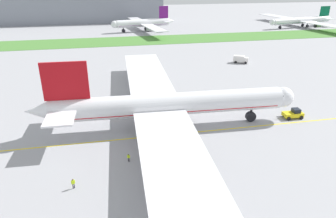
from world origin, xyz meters
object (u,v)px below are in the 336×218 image
airliner_foreground (165,105)px  parked_airliner_far_centre (144,23)px  ground_crew_wingwalker_port (73,183)px  ground_crew_marshaller_front (129,157)px  parked_airliner_far_right (303,20)px  service_truck_baggage_loader (241,59)px  pushback_tug (293,114)px

airliner_foreground → parked_airliner_far_centre: bearing=84.6°
ground_crew_wingwalker_port → ground_crew_marshaller_front: ground_crew_wingwalker_port is taller
airliner_foreground → parked_airliner_far_right: 165.71m
ground_crew_marshaller_front → parked_airliner_far_right: size_ratio=0.02×
parked_airliner_far_centre → parked_airliner_far_right: bearing=-2.8°
airliner_foreground → parked_airliner_far_right: airliner_foreground is taller
ground_crew_wingwalker_port → ground_crew_marshaller_front: (9.20, 5.95, -0.12)m
parked_airliner_far_centre → airliner_foreground: bearing=-95.4°
parked_airliner_far_centre → parked_airliner_far_right: 101.33m
airliner_foreground → service_truck_baggage_loader: size_ratio=16.12×
ground_crew_wingwalker_port → service_truck_baggage_loader: bearing=49.0°
parked_airliner_far_centre → ground_crew_wingwalker_port: bearing=-101.8°
parked_airliner_far_centre → parked_airliner_far_right: (101.21, -4.88, -0.55)m
airliner_foreground → ground_crew_wingwalker_port: airliner_foreground is taller
pushback_tug → ground_crew_marshaller_front: (-39.65, -10.89, -0.10)m
airliner_foreground → parked_airliner_far_right: size_ratio=1.16×
pushback_tug → parked_airliner_far_centre: (-18.74, 127.26, 3.69)m
service_truck_baggage_loader → parked_airliner_far_centre: parked_airliner_far_centre is taller
ground_crew_marshaller_front → parked_airliner_far_right: (122.12, 133.27, 3.24)m
pushback_tug → service_truck_baggage_loader: service_truck_baggage_loader is taller
ground_crew_marshaller_front → parked_airliner_far_centre: (20.91, 138.15, 3.80)m
ground_crew_marshaller_front → parked_airliner_far_centre: 139.78m
service_truck_baggage_loader → parked_airliner_far_right: bearing=44.7°
airliner_foreground → pushback_tug: bearing=-2.3°
service_truck_baggage_loader → ground_crew_marshaller_front: bearing=-128.7°
ground_crew_marshaller_front → airliner_foreground: bearing=53.1°
airliner_foreground → ground_crew_wingwalker_port: size_ratio=53.75×
airliner_foreground → service_truck_baggage_loader: (38.67, 47.55, -3.83)m
ground_crew_wingwalker_port → parked_airliner_far_right: (131.32, 139.22, 3.12)m
airliner_foreground → ground_crew_wingwalker_port: 26.05m
service_truck_baggage_loader → pushback_tug: bearing=-99.4°
parked_airliner_far_right → service_truck_baggage_loader: bearing=-135.3°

